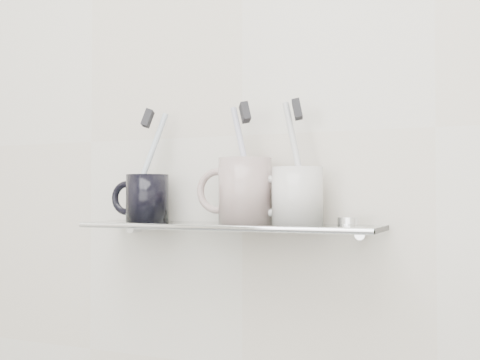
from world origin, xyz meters
The scene contains 18 objects.
wall_back centered at (0.00, 1.10, 1.25)m, with size 2.50×2.50×0.00m, color beige.
shelf_glass centered at (0.00, 1.04, 1.10)m, with size 0.50×0.12×0.01m, color silver.
shelf_rail centered at (0.00, 0.98, 1.10)m, with size 0.01×0.01×0.50m, color silver.
bracket_left centered at (-0.21, 1.09, 1.09)m, with size 0.02×0.02×0.03m, color silver.
bracket_right centered at (0.21, 1.09, 1.09)m, with size 0.02×0.02×0.03m, color silver.
mug_left centered at (-0.16, 1.04, 1.14)m, with size 0.07×0.07×0.08m, color black.
mug_left_handle centered at (-0.20, 1.04, 1.14)m, with size 0.06×0.06×0.01m, color black.
toothbrush_left centered at (-0.16, 1.04, 1.20)m, with size 0.01×0.01×0.19m, color silver.
bristles_left centered at (-0.16, 1.04, 1.28)m, with size 0.01×0.02×0.03m, color #242427.
mug_center centered at (0.03, 1.04, 1.15)m, with size 0.09×0.09×0.11m, color white.
mug_center_handle centered at (-0.02, 1.04, 1.15)m, with size 0.08×0.08×0.01m, color white.
toothbrush_center centered at (0.03, 1.04, 1.20)m, with size 0.01×0.01×0.19m, color #B1B0D0.
bristles_center centered at (0.03, 1.04, 1.28)m, with size 0.01×0.02×0.03m, color #242427.
mug_right centered at (0.12, 1.04, 1.15)m, with size 0.08×0.08×0.09m, color silver.
mug_right_handle centered at (0.07, 1.04, 1.15)m, with size 0.07×0.07×0.01m, color silver.
toothbrush_right centered at (0.12, 1.04, 1.20)m, with size 0.01×0.01×0.19m, color silver.
bristles_right centered at (0.12, 1.04, 1.28)m, with size 0.01×0.02×0.03m, color #242427.
chrome_cap centered at (0.20, 1.04, 1.11)m, with size 0.03×0.03×0.01m, color silver.
Camera 1 is at (0.41, 0.15, 1.15)m, focal length 45.00 mm.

